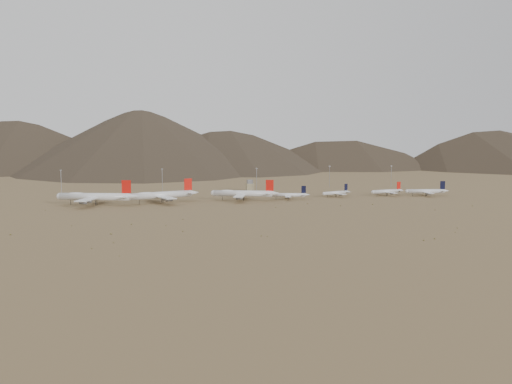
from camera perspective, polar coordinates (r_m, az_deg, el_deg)
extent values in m
plane|color=#99804F|center=(434.04, -1.20, -1.43)|extent=(3000.00, 3000.00, 0.00)
cylinder|color=white|center=(449.73, -17.96, -0.51)|extent=(60.14, 23.79, 6.30)
sphere|color=white|center=(461.94, -21.47, -0.47)|extent=(6.17, 6.17, 6.17)
cone|color=white|center=(438.12, -13.82, -0.49)|extent=(12.15, 8.62, 5.67)
cube|color=white|center=(450.29, -18.10, -0.63)|extent=(25.61, 56.29, 0.79)
cube|color=white|center=(439.61, -14.42, -0.46)|extent=(11.43, 21.91, 0.38)
cube|color=red|center=(439.22, -14.60, 0.59)|extent=(7.74, 2.85, 11.17)
cylinder|color=black|center=(458.67, -20.42, -1.14)|extent=(0.41, 0.41, 4.27)
cylinder|color=black|center=(451.31, -17.72, -1.15)|extent=(0.51, 0.51, 4.27)
cylinder|color=black|center=(448.41, -17.87, -1.20)|extent=(0.51, 0.51, 4.27)
ellipsoid|color=white|center=(455.69, -19.82, -0.27)|extent=(20.03, 10.20, 3.78)
cylinder|color=slate|center=(460.76, -17.58, -0.67)|extent=(6.66, 4.49, 2.83)
cylinder|color=slate|center=(440.19, -18.64, -0.99)|extent=(6.66, 4.49, 2.83)
cylinder|color=slate|center=(470.08, -17.13, -0.53)|extent=(6.66, 4.49, 2.83)
cylinder|color=slate|center=(430.99, -19.15, -1.14)|extent=(6.66, 4.49, 2.83)
cylinder|color=white|center=(452.36, -10.81, -0.34)|extent=(56.46, 25.96, 6.00)
sphere|color=white|center=(442.05, -14.28, -0.56)|extent=(5.88, 5.88, 5.88)
cone|color=white|center=(465.75, -7.12, -0.05)|extent=(11.68, 8.72, 5.40)
cube|color=white|center=(452.02, -10.94, -0.46)|extent=(27.34, 53.09, 0.75)
cube|color=white|center=(463.70, -7.63, -0.07)|extent=(11.98, 20.77, 0.36)
cube|color=red|center=(462.48, -7.77, 0.88)|extent=(7.26, 3.15, 10.64)
cylinder|color=black|center=(445.53, -13.20, -1.13)|extent=(0.39, 0.39, 4.06)
cylinder|color=black|center=(454.74, -10.73, -0.94)|extent=(0.48, 0.48, 4.06)
cylinder|color=black|center=(451.99, -10.58, -0.98)|extent=(0.48, 0.48, 4.06)
ellipsoid|color=white|center=(446.62, -12.59, -0.24)|extent=(18.97, 10.72, 3.60)
cylinder|color=slate|center=(461.96, -11.44, -0.52)|extent=(6.38, 4.56, 2.70)
cylinder|color=slate|center=(442.43, -10.40, -0.78)|extent=(6.38, 4.56, 2.70)
cylinder|color=slate|center=(470.80, -11.88, -0.42)|extent=(6.38, 4.56, 2.70)
cylinder|color=slate|center=(433.69, -9.91, -0.90)|extent=(6.38, 4.56, 2.70)
cylinder|color=white|center=(461.97, -1.53, -0.17)|extent=(53.48, 22.60, 5.63)
sphere|color=white|center=(466.05, -4.86, -0.13)|extent=(5.52, 5.52, 5.52)
cone|color=white|center=(459.23, 2.25, -0.15)|extent=(10.91, 7.92, 5.07)
cube|color=white|center=(462.19, -1.67, -0.27)|extent=(24.10, 50.15, 0.70)
cube|color=white|center=(459.48, 1.71, -0.13)|extent=(10.67, 19.56, 0.34)
cube|color=red|center=(458.86, 1.58, 0.77)|extent=(6.88, 2.72, 9.99)
cylinder|color=black|center=(465.17, -3.86, -0.72)|extent=(0.36, 0.36, 3.82)
cylinder|color=black|center=(463.74, -1.38, -0.73)|extent=(0.45, 0.45, 3.82)
cylinder|color=black|center=(460.96, -1.42, -0.77)|extent=(0.45, 0.45, 3.82)
ellipsoid|color=white|center=(463.74, -3.27, 0.04)|extent=(17.88, 9.53, 3.38)
cylinder|color=slate|center=(472.20, -1.51, -0.31)|extent=(5.97, 4.13, 2.53)
cylinder|color=slate|center=(452.48, -1.82, -0.58)|extent=(5.97, 4.13, 2.53)
cylinder|color=slate|center=(481.07, -1.39, -0.20)|extent=(5.97, 4.13, 2.53)
cylinder|color=slate|center=(443.62, -1.97, -0.71)|extent=(5.97, 4.13, 2.53)
cylinder|color=white|center=(473.03, 3.67, -0.34)|extent=(32.37, 10.10, 3.51)
sphere|color=white|center=(471.96, 1.71, -0.34)|extent=(3.44, 3.44, 3.44)
cone|color=white|center=(474.86, 5.85, -0.30)|extent=(6.35, 4.29, 3.16)
cube|color=white|center=(473.04, 3.59, -0.40)|extent=(10.78, 28.19, 0.44)
cube|color=white|center=(474.55, 5.54, -0.29)|extent=(5.02, 10.91, 0.21)
cube|color=black|center=(473.99, 5.47, 0.29)|extent=(4.18, 1.18, 6.93)
cylinder|color=black|center=(472.55, 2.30, -0.70)|extent=(0.37, 0.37, 2.40)
cylinder|color=black|center=(474.28, 3.74, -0.68)|extent=(0.46, 0.46, 2.40)
cylinder|color=black|center=(472.54, 3.76, -0.71)|extent=(0.46, 0.46, 2.40)
cylinder|color=slate|center=(480.82, 3.52, -0.41)|extent=(3.49, 2.21, 1.58)
cylinder|color=slate|center=(465.44, 3.67, -0.61)|extent=(3.49, 2.21, 1.58)
cylinder|color=white|center=(499.62, 9.09, -0.09)|extent=(30.02, 14.74, 3.37)
sphere|color=white|center=(489.00, 7.78, -0.20)|extent=(3.30, 3.30, 3.30)
cone|color=white|center=(511.79, 10.48, 0.05)|extent=(6.31, 4.90, 3.03)
cube|color=white|center=(499.24, 9.03, -0.16)|extent=(14.56, 26.51, 0.42)
cube|color=white|center=(510.02, 10.29, 0.04)|extent=(6.37, 10.41, 0.20)
cube|color=black|center=(509.14, 10.25, 0.56)|extent=(3.85, 1.79, 6.65)
cylinder|color=black|center=(492.46, 8.17, -0.50)|extent=(0.35, 0.35, 2.30)
cylinder|color=black|center=(500.94, 9.06, -0.40)|extent=(0.44, 0.44, 2.30)
cylinder|color=black|center=(499.74, 9.20, -0.42)|extent=(0.44, 0.44, 2.30)
cylinder|color=slate|center=(504.67, 8.44, -0.18)|extent=(3.44, 2.57, 1.52)
cylinder|color=slate|center=(494.04, 9.63, -0.32)|extent=(3.44, 2.57, 1.52)
cylinder|color=white|center=(520.76, 14.69, 0.07)|extent=(34.26, 11.46, 3.73)
sphere|color=white|center=(509.73, 13.23, -0.01)|extent=(3.65, 3.65, 3.65)
cone|color=white|center=(533.48, 16.25, 0.19)|extent=(6.78, 4.67, 3.35)
cube|color=white|center=(520.37, 14.63, 0.01)|extent=(12.06, 29.89, 0.47)
cube|color=white|center=(531.62, 16.04, 0.19)|extent=(5.56, 11.59, 0.22)
cube|color=red|center=(530.71, 16.00, 0.74)|extent=(4.42, 1.34, 7.35)
cylinder|color=black|center=(513.32, 13.67, -0.33)|extent=(0.39, 0.39, 2.55)
cylinder|color=black|center=(522.22, 14.67, -0.26)|extent=(0.49, 0.49, 2.55)
cylinder|color=black|center=(520.82, 14.81, -0.28)|extent=(0.49, 0.49, 2.55)
cylinder|color=slate|center=(526.68, 14.05, -0.01)|extent=(3.72, 2.42, 1.68)
cylinder|color=slate|center=(514.29, 15.23, -0.18)|extent=(3.72, 2.42, 1.68)
cylinder|color=white|center=(529.28, 18.82, 0.09)|extent=(37.89, 10.06, 4.09)
sphere|color=white|center=(522.30, 16.91, 0.08)|extent=(4.01, 4.01, 4.01)
cone|color=white|center=(537.73, 20.90, 0.13)|extent=(7.29, 4.72, 3.69)
cube|color=white|center=(529.04, 18.74, 0.02)|extent=(11.11, 32.88, 0.51)
cube|color=white|center=(536.47, 20.60, 0.14)|extent=(5.31, 12.67, 0.25)
cube|color=black|center=(535.67, 20.55, 0.75)|extent=(4.90, 1.15, 8.08)
cylinder|color=black|center=(524.67, 17.48, -0.30)|extent=(0.43, 0.43, 2.80)
cylinder|color=black|center=(530.84, 18.84, -0.27)|extent=(0.54, 0.54, 2.80)
cylinder|color=black|center=(528.96, 18.92, -0.29)|extent=(0.54, 0.54, 2.80)
cylinder|color=slate|center=(537.46, 18.37, 0.01)|extent=(4.02, 2.42, 1.84)
cylinder|color=slate|center=(520.84, 19.12, -0.19)|extent=(4.02, 2.42, 1.84)
cube|color=#9A8E68|center=(556.52, -0.71, 0.57)|extent=(8.00, 8.00, 8.00)
cube|color=slate|center=(556.01, -0.71, 1.19)|extent=(6.00, 6.00, 4.00)
cylinder|color=gray|center=(551.30, -21.37, 1.01)|extent=(0.50, 0.50, 25.00)
cube|color=gray|center=(550.48, -21.42, 2.34)|extent=(2.00, 0.60, 0.80)
cylinder|color=gray|center=(545.58, -10.66, 1.26)|extent=(0.50, 0.50, 25.00)
cube|color=gray|center=(544.75, -10.69, 2.61)|extent=(2.00, 0.60, 0.80)
cylinder|color=gray|center=(548.63, 0.07, 1.39)|extent=(0.50, 0.50, 25.00)
cube|color=gray|center=(547.80, 0.07, 2.72)|extent=(2.00, 0.60, 0.80)
cylinder|color=gray|center=(602.49, 8.40, 1.72)|extent=(0.50, 0.50, 25.00)
cube|color=gray|center=(601.74, 8.41, 2.93)|extent=(2.00, 0.60, 0.80)
cylinder|color=gray|center=(624.08, 15.20, 1.72)|extent=(0.50, 0.50, 25.00)
cube|color=gray|center=(623.36, 15.23, 2.89)|extent=(2.00, 0.60, 0.80)
ellipsoid|color=olive|center=(290.85, 18.63, -5.24)|extent=(0.93, 0.93, 0.67)
ellipsoid|color=olive|center=(353.82, -8.35, -3.09)|extent=(0.75, 0.75, 0.52)
ellipsoid|color=olive|center=(247.97, -15.34, -7.07)|extent=(0.55, 0.55, 0.30)
ellipsoid|color=olive|center=(288.81, 0.62, -5.03)|extent=(0.84, 0.84, 0.52)
ellipsoid|color=olive|center=(429.35, 9.66, -1.55)|extent=(0.86, 0.86, 0.62)
ellipsoid|color=olive|center=(287.16, 1.29, -5.10)|extent=(0.56, 0.56, 0.45)
ellipsoid|color=olive|center=(323.91, 21.81, -4.28)|extent=(0.63, 0.63, 0.33)
ellipsoid|color=olive|center=(339.44, 22.02, -3.83)|extent=(0.82, 0.82, 0.47)
ellipsoid|color=olive|center=(280.28, -15.97, -5.58)|extent=(0.63, 0.63, 0.55)
ellipsoid|color=olive|center=(325.54, -26.25, -4.37)|extent=(1.05, 1.05, 0.87)
ellipsoid|color=olive|center=(422.70, 19.78, -1.93)|extent=(0.88, 0.88, 0.46)
ellipsoid|color=olive|center=(439.17, 5.90, -1.33)|extent=(0.90, 0.90, 0.69)
ellipsoid|color=olive|center=(328.16, -10.26, -3.81)|extent=(0.76, 0.76, 0.56)
ellipsoid|color=olive|center=(460.27, 23.50, -1.46)|extent=(0.98, 0.98, 0.61)
ellipsoid|color=olive|center=(413.37, 2.28, -1.76)|extent=(0.78, 0.78, 0.52)
ellipsoid|color=olive|center=(268.80, -18.25, -6.14)|extent=(0.57, 0.57, 0.48)
ellipsoid|color=olive|center=(297.90, 19.74, -5.03)|extent=(1.01, 1.01, 0.60)
ellipsoid|color=olive|center=(344.72, -20.34, -3.63)|extent=(0.60, 0.60, 0.41)
ellipsoid|color=olive|center=(306.58, -8.36, -4.46)|extent=(0.90, 0.90, 0.50)
ellipsoid|color=olive|center=(429.35, -22.95, -1.93)|extent=(0.67, 0.67, 0.58)
ellipsoid|color=olive|center=(338.51, -14.05, -3.59)|extent=(0.95, 0.95, 0.69)
ellipsoid|color=olive|center=(444.06, 13.19, -1.38)|extent=(1.05, 1.05, 0.53)
ellipsoid|color=olive|center=(306.35, -16.23, -4.61)|extent=(1.01, 1.01, 0.84)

